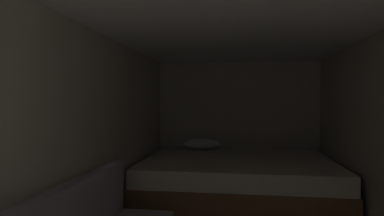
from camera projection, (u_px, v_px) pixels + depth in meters
name	position (u px, v px, depth m)	size (l,w,h in m)	color
wall_back	(237.00, 126.00, 5.05)	(2.60, 0.05, 2.02)	beige
wall_left	(82.00, 148.00, 2.62)	(0.05, 5.21, 2.02)	beige
ceiling_slab	(238.00, 16.00, 2.42)	(2.60, 5.21, 0.05)	white
bed	(237.00, 184.00, 4.10)	(2.38, 1.81, 0.83)	brown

